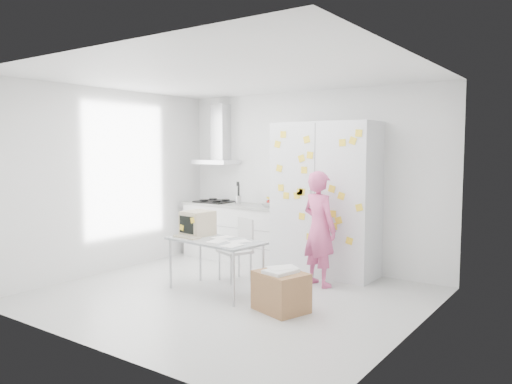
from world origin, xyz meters
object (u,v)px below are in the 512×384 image
Objects in this scene: chair at (239,246)px; cardboard_box at (281,291)px; person at (319,229)px; desk at (204,231)px.

chair is 1.43m from cardboard_box.
person is 1.14m from chair.
desk is at bearing 171.45° from cardboard_box.
person is 1.53m from desk.
chair is 1.30× the size of cardboard_box.
desk is 0.66m from chair.
chair is at bearing 41.62° from person.
person is 2.32× the size of cardboard_box.
cardboard_box is at bearing -2.10° from desk.
chair reaches higher than cardboard_box.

